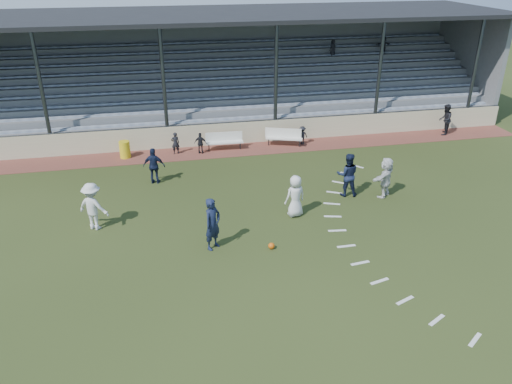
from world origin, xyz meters
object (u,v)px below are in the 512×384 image
official (445,120)px  player_white_lead (295,196)px  player_navy_lead (213,224)px  football (271,246)px  trash_bin (125,149)px  bench_right (284,136)px  bench_left (224,139)px

official → player_white_lead: bearing=-17.6°
player_white_lead → player_navy_lead: player_navy_lead is taller
player_white_lead → official: 13.74m
player_white_lead → official: official is taller
football → trash_bin: bearing=118.0°
player_navy_lead → official: player_navy_lead is taller
player_white_lead → bench_right: bearing=-116.6°
football → player_navy_lead: player_navy_lead is taller
football → player_navy_lead: (-2.04, 0.50, 0.86)m
football → player_white_lead: (1.51, 2.28, 0.76)m
bench_right → player_white_lead: (-1.60, -7.99, 0.29)m
bench_left → football: size_ratio=8.52×
player_navy_lead → player_white_lead: bearing=-15.6°
bench_right → bench_left: bearing=-160.9°
bench_right → football: (-3.11, -10.27, -0.47)m
player_white_lead → player_navy_lead: bearing=11.3°
trash_bin → official: official is taller
player_white_lead → trash_bin: bearing=-64.0°
player_white_lead → bench_left: bearing=-93.3°
official → bench_left: bearing=-53.2°
trash_bin → football: trash_bin is taller
bench_right → football: bench_right is taller
bench_right → official: size_ratio=1.13×
bench_left → football: bench_left is taller
player_navy_lead → bench_left: bearing=37.1°
trash_bin → player_navy_lead: size_ratio=0.45×
bench_right → player_white_lead: size_ratio=1.15×
bench_left → player_navy_lead: (-1.85, -9.80, 0.40)m
bench_left → bench_right: (3.30, -0.04, 0.00)m
bench_right → official: bearing=19.2°
trash_bin → official: 18.19m
bench_left → official: official is taller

